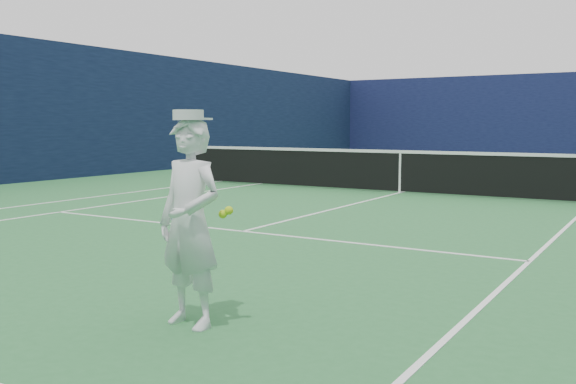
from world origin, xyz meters
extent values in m
plane|color=#286A35|center=(0.00, 0.00, 0.00)|extent=(80.00, 80.00, 0.00)
cube|color=white|center=(0.00, 11.88, 0.00)|extent=(11.03, 0.06, 0.01)
cube|color=white|center=(-5.49, 0.00, 0.00)|extent=(0.06, 23.83, 0.01)
cube|color=white|center=(-4.12, 0.00, 0.00)|extent=(0.06, 23.77, 0.01)
cube|color=white|center=(0.00, 6.40, 0.00)|extent=(8.23, 0.06, 0.01)
cube|color=white|center=(0.00, -6.40, 0.00)|extent=(8.23, 0.06, 0.01)
cube|color=white|center=(0.00, 0.00, 0.00)|extent=(0.06, 12.80, 0.01)
cube|color=white|center=(0.00, 11.73, 0.00)|extent=(0.06, 0.30, 0.01)
cube|color=#0F1339|center=(0.00, 18.00, 2.00)|extent=(20.12, 0.12, 4.00)
cube|color=#0F1837|center=(-10.00, 0.00, 2.00)|extent=(0.12, 36.12, 4.00)
cylinder|color=#141E4C|center=(-6.40, 0.00, 0.54)|extent=(0.09, 0.09, 1.07)
cube|color=black|center=(0.00, 0.00, 0.50)|extent=(12.79, 0.02, 0.92)
cube|color=white|center=(0.00, 0.00, 0.97)|extent=(12.79, 0.04, 0.07)
cube|color=white|center=(0.00, 0.00, 0.47)|extent=(0.05, 0.03, 0.94)
imported|color=white|center=(2.26, -10.32, 0.83)|extent=(0.64, 0.45, 1.66)
cylinder|color=white|center=(2.26, -10.32, 1.68)|extent=(0.24, 0.24, 0.08)
cube|color=white|center=(2.27, -10.19, 1.65)|extent=(0.19, 0.12, 0.02)
cylinder|color=navy|center=(1.99, -10.22, 0.85)|extent=(0.04, 0.09, 0.22)
cube|color=#1C4799|center=(1.99, -10.16, 0.67)|extent=(0.02, 0.02, 0.14)
torus|color=#1C4799|center=(2.00, -10.10, 0.47)|extent=(0.30, 0.13, 0.29)
cube|color=beige|center=(2.00, -10.10, 0.47)|extent=(0.22, 0.02, 0.30)
sphere|color=#C9E81A|center=(2.52, -10.25, 0.91)|extent=(0.07, 0.07, 0.07)
sphere|color=#C9E81A|center=(2.57, -10.23, 0.94)|extent=(0.07, 0.07, 0.07)
camera|label=1|loc=(5.52, -14.21, 1.61)|focal=40.00mm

